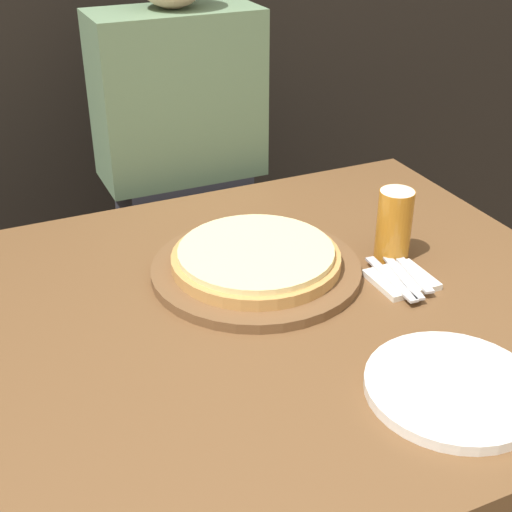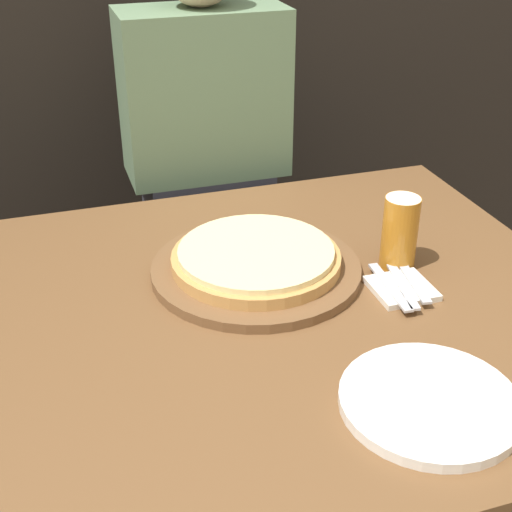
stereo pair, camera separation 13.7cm
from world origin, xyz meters
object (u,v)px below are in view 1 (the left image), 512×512
object	(u,v)px
pizza_on_board	(256,263)
dinner_plate	(453,388)
fork	(391,279)
spoon	(413,273)
dinner_knife	(402,276)
diner_person	(183,199)
beer_glass	(394,222)

from	to	relation	value
pizza_on_board	dinner_plate	distance (m)	0.46
pizza_on_board	dinner_plate	size ratio (longest dim) A/B	1.52
pizza_on_board	fork	xyz separation A→B (m)	(0.22, -0.14, -0.01)
spoon	pizza_on_board	bearing A→B (deg)	151.54
dinner_knife	diner_person	size ratio (longest dim) A/B	0.13
pizza_on_board	diner_person	xyz separation A→B (m)	(0.05, 0.58, -0.12)
spoon	beer_glass	bearing A→B (deg)	82.84
pizza_on_board	diner_person	bearing A→B (deg)	85.22
dinner_knife	spoon	distance (m)	0.03
fork	spoon	size ratio (longest dim) A/B	1.17
fork	dinner_knife	xyz separation A→B (m)	(0.03, 0.00, 0.00)
pizza_on_board	diner_person	world-z (taller)	diner_person
fork	diner_person	world-z (taller)	diner_person
beer_glass	spoon	bearing A→B (deg)	-97.16
pizza_on_board	spoon	distance (m)	0.30
pizza_on_board	diner_person	distance (m)	0.60
dinner_plate	fork	size ratio (longest dim) A/B	1.57
beer_glass	dinner_plate	distance (m)	0.43
spoon	dinner_knife	bearing A→B (deg)	180.00
dinner_plate	fork	bearing A→B (deg)	73.58
beer_glass	dinner_plate	bearing A→B (deg)	-110.96
pizza_on_board	dinner_plate	xyz separation A→B (m)	(0.13, -0.45, -0.02)
fork	spoon	bearing A→B (deg)	0.00
spoon	diner_person	bearing A→B (deg)	106.61
beer_glass	fork	world-z (taller)	beer_glass
fork	pizza_on_board	bearing A→B (deg)	146.28
diner_person	dinner_knife	bearing A→B (deg)	-75.21
dinner_knife	dinner_plate	bearing A→B (deg)	-110.69
spoon	diner_person	distance (m)	0.77
diner_person	dinner_plate	bearing A→B (deg)	-85.64
fork	dinner_knife	world-z (taller)	same
dinner_plate	pizza_on_board	bearing A→B (deg)	105.96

